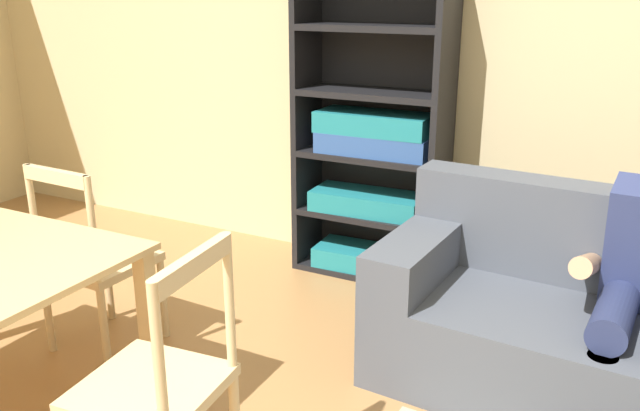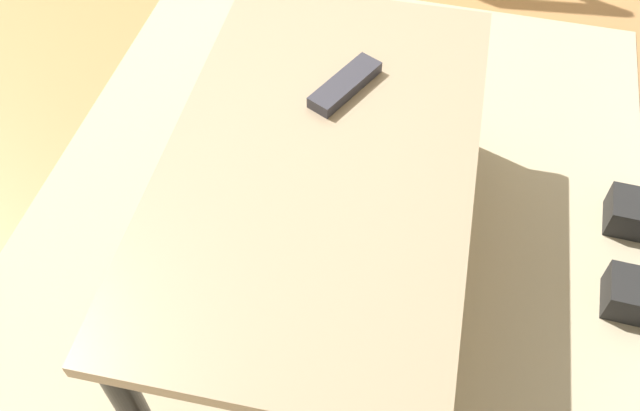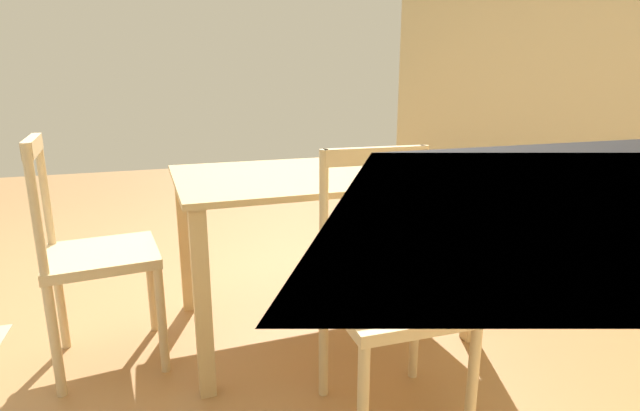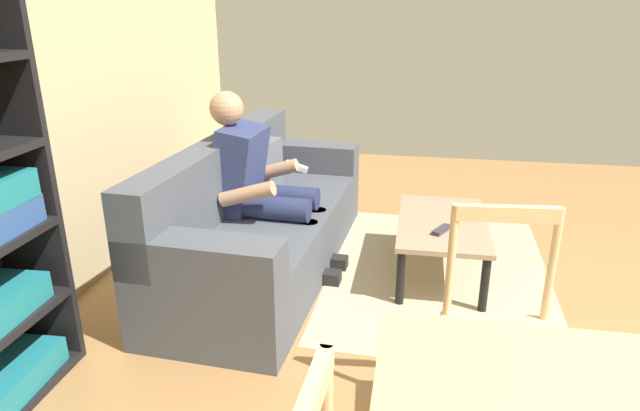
% 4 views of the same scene
% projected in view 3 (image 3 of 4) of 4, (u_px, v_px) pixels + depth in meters
% --- Properties ---
extents(ground_plane, '(8.89, 8.89, 0.00)m').
position_uv_depth(ground_plane, '(119.00, 298.00, 2.64)').
color(ground_plane, '#9E7042').
extents(wall_side, '(0.12, 6.05, 2.57)m').
position_uv_depth(wall_side, '(611.00, 66.00, 3.48)').
color(wall_side, '#C8B586').
rests_on(wall_side, ground_plane).
extents(dining_table, '(1.29, 0.87, 0.76)m').
position_uv_depth(dining_table, '(320.00, 196.00, 2.22)').
color(dining_table, tan).
rests_on(dining_table, ground_plane).
extents(dining_chair_near_wall, '(0.44, 0.44, 0.94)m').
position_uv_depth(dining_chair_near_wall, '(391.00, 295.00, 1.62)').
color(dining_chair_near_wall, '#D1B27F').
rests_on(dining_chair_near_wall, ground_plane).
extents(dining_chair_facing_couch, '(0.46, 0.46, 0.96)m').
position_uv_depth(dining_chair_facing_couch, '(94.00, 256.00, 1.93)').
color(dining_chair_facing_couch, '#D1B27F').
rests_on(dining_chair_facing_couch, ground_plane).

